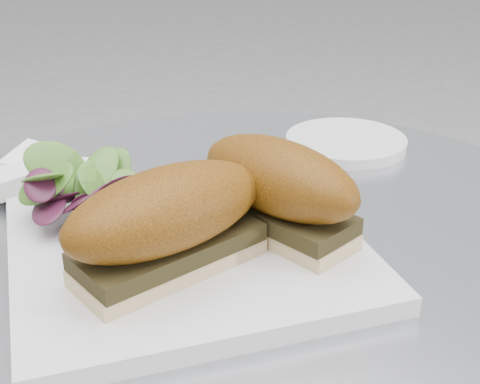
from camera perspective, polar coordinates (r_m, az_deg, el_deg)
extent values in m
cylinder|color=silver|center=(0.59, 0.96, -4.98)|extent=(0.70, 0.70, 0.02)
cube|color=silver|center=(0.56, -4.77, -4.57)|extent=(0.33, 0.33, 0.02)
cube|color=beige|center=(0.51, -6.02, -5.93)|extent=(0.15, 0.08, 0.01)
cube|color=black|center=(0.50, -6.09, -4.62)|extent=(0.15, 0.08, 0.01)
ellipsoid|color=brown|center=(0.49, -6.26, -1.48)|extent=(0.18, 0.10, 0.06)
cube|color=beige|center=(0.56, 3.20, -2.88)|extent=(0.09, 0.14, 0.01)
cube|color=black|center=(0.55, 3.23, -1.65)|extent=(0.09, 0.14, 0.01)
ellipsoid|color=brown|center=(0.54, 3.31, 1.28)|extent=(0.11, 0.17, 0.06)
cylinder|color=silver|center=(0.79, 9.02, 4.24)|extent=(0.14, 0.14, 0.01)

